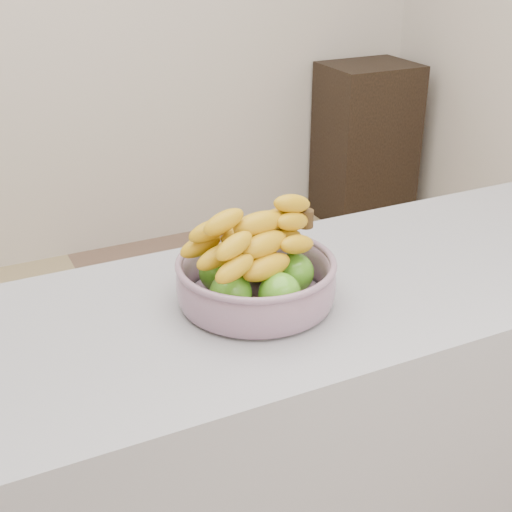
% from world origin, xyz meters
% --- Properties ---
extents(counter, '(2.00, 0.60, 0.90)m').
position_xyz_m(counter, '(0.00, -0.29, 0.45)').
color(counter, '#9B9BA3').
rests_on(counter, ground).
extents(cabinet, '(0.48, 0.39, 0.87)m').
position_xyz_m(cabinet, '(1.65, 1.78, 0.43)').
color(cabinet, black).
rests_on(cabinet, ground).
extents(fruit_bowl, '(0.31, 0.31, 0.19)m').
position_xyz_m(fruit_bowl, '(-0.03, -0.29, 0.96)').
color(fruit_bowl, '#9097AC').
rests_on(fruit_bowl, counter).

